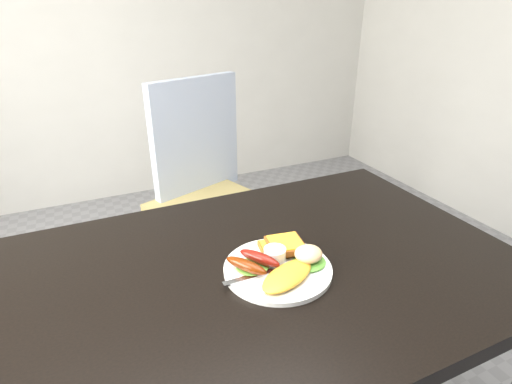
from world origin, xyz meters
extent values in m
cube|color=black|center=(0.00, 0.00, 0.73)|extent=(1.20, 0.80, 0.04)
cube|color=#A28E52|center=(0.15, 0.86, 0.45)|extent=(0.61, 0.61, 0.06)
imported|color=navy|center=(0.22, 0.45, 0.64)|extent=(0.54, 0.45, 1.29)
cylinder|color=white|center=(0.00, -0.04, 0.76)|extent=(0.25, 0.25, 0.01)
ellipsoid|color=#709E3A|center=(-0.05, -0.02, 0.77)|extent=(0.08, 0.08, 0.01)
ellipsoid|color=#3C9133|center=(0.08, -0.06, 0.77)|extent=(0.10, 0.10, 0.01)
ellipsoid|color=orange|center=(0.00, -0.09, 0.77)|extent=(0.17, 0.13, 0.02)
ellipsoid|color=#622407|center=(-0.07, -0.03, 0.78)|extent=(0.08, 0.10, 0.03)
ellipsoid|color=maroon|center=(-0.03, -0.01, 0.78)|extent=(0.08, 0.11, 0.03)
cylinder|color=white|center=(0.01, -0.01, 0.78)|extent=(0.06, 0.06, 0.03)
cube|color=brown|center=(0.03, 0.02, 0.77)|extent=(0.09, 0.09, 0.01)
cube|color=brown|center=(0.05, 0.01, 0.78)|extent=(0.10, 0.10, 0.01)
ellipsoid|color=beige|center=(0.08, -0.05, 0.79)|extent=(0.07, 0.06, 0.04)
cube|color=#ADAFB7|center=(-0.04, -0.05, 0.76)|extent=(0.18, 0.01, 0.00)
camera|label=1|loc=(-0.36, -0.71, 1.31)|focal=28.00mm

